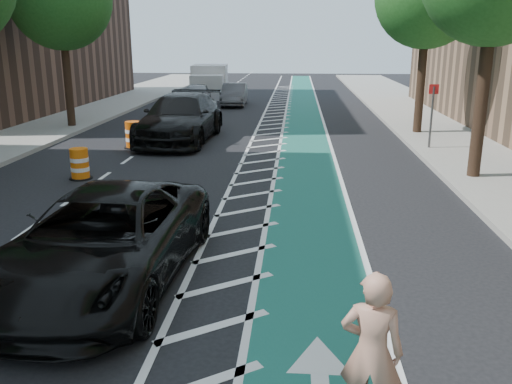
# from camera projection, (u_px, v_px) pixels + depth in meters

# --- Properties ---
(ground) EXTENTS (120.00, 120.00, 0.00)m
(ground) POSITION_uv_depth(u_px,v_px,m) (139.00, 283.00, 9.33)
(ground) COLOR black
(ground) RESTS_ON ground
(bike_lane) EXTENTS (2.00, 90.00, 0.01)m
(bike_lane) POSITION_uv_depth(u_px,v_px,m) (306.00, 161.00, 18.70)
(bike_lane) COLOR #1A5B4C
(bike_lane) RESTS_ON ground
(buffer_strip) EXTENTS (1.40, 90.00, 0.01)m
(buffer_strip) POSITION_uv_depth(u_px,v_px,m) (263.00, 160.00, 18.81)
(buffer_strip) COLOR silver
(buffer_strip) RESTS_ON ground
(sidewalk_right) EXTENTS (5.00, 90.00, 0.15)m
(sidewalk_right) POSITION_uv_depth(u_px,v_px,m) (500.00, 162.00, 18.21)
(sidewalk_right) COLOR gray
(sidewalk_right) RESTS_ON ground
(curb_right) EXTENTS (0.12, 90.00, 0.16)m
(curb_right) POSITION_uv_depth(u_px,v_px,m) (426.00, 160.00, 18.39)
(curb_right) COLOR gray
(curb_right) RESTS_ON ground
(curb_left) EXTENTS (0.12, 90.00, 0.16)m
(curb_left) POSITION_uv_depth(u_px,v_px,m) (25.00, 154.00, 19.41)
(curb_left) COLOR gray
(curb_left) RESTS_ON ground
(sign_post) EXTENTS (0.35, 0.08, 2.47)m
(sign_post) POSITION_uv_depth(u_px,v_px,m) (432.00, 115.00, 19.92)
(sign_post) COLOR #4C4C4C
(sign_post) RESTS_ON ground
(skateboarder) EXTENTS (0.72, 0.55, 1.77)m
(skateboarder) POSITION_uv_depth(u_px,v_px,m) (372.00, 352.00, 5.49)
(skateboarder) COLOR tan
(skateboarder) RESTS_ON skateboard
(suv_near) EXTENTS (2.89, 5.82, 1.58)m
(suv_near) POSITION_uv_depth(u_px,v_px,m) (104.00, 239.00, 9.14)
(suv_near) COLOR black
(suv_near) RESTS_ON ground
(suv_far) EXTENTS (2.92, 6.64, 1.90)m
(suv_far) POSITION_uv_depth(u_px,v_px,m) (181.00, 118.00, 22.12)
(suv_far) COLOR black
(suv_far) RESTS_ON ground
(car_silver) EXTENTS (2.15, 4.26, 1.39)m
(car_silver) POSITION_uv_depth(u_px,v_px,m) (198.00, 95.00, 34.07)
(car_silver) COLOR #949599
(car_silver) RESTS_ON ground
(car_grey) EXTENTS (1.57, 4.19, 1.37)m
(car_grey) POSITION_uv_depth(u_px,v_px,m) (234.00, 95.00, 34.20)
(car_grey) COLOR #4F4E53
(car_grey) RESTS_ON ground
(box_truck) EXTENTS (2.81, 5.56, 2.25)m
(box_truck) POSITION_uv_depth(u_px,v_px,m) (209.00, 82.00, 39.35)
(box_truck) COLOR silver
(box_truck) RESTS_ON ground
(barrel_a) EXTENTS (0.68, 0.68, 0.93)m
(barrel_a) POSITION_uv_depth(u_px,v_px,m) (80.00, 165.00, 16.17)
(barrel_a) COLOR orange
(barrel_a) RESTS_ON ground
(barrel_b) EXTENTS (0.75, 0.75, 1.03)m
(barrel_b) POSITION_uv_depth(u_px,v_px,m) (133.00, 136.00, 20.78)
(barrel_b) COLOR #DB580B
(barrel_b) RESTS_ON ground
(barrel_c) EXTENTS (0.62, 0.62, 0.85)m
(barrel_c) POSITION_uv_depth(u_px,v_px,m) (179.00, 127.00, 23.31)
(barrel_c) COLOR orange
(barrel_c) RESTS_ON ground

